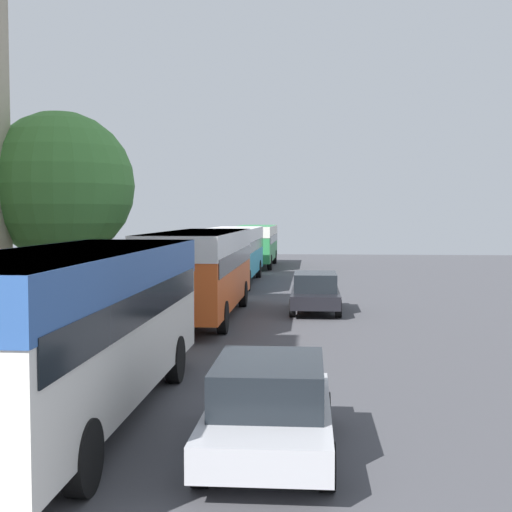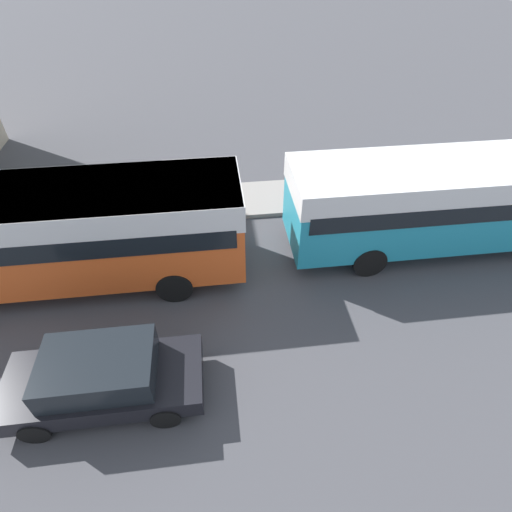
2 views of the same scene
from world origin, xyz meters
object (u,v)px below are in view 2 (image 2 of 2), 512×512
(car_crossing, at_px, (102,377))
(pedestrian_near_curb, at_px, (94,192))
(bus_following, at_px, (46,226))
(bus_third_in_line, at_px, (479,192))

(car_crossing, bearing_deg, pedestrian_near_curb, 10.77)
(car_crossing, bearing_deg, bus_following, 24.24)
(bus_following, xyz_separation_m, pedestrian_near_curb, (-3.00, 0.46, -0.87))
(bus_following, bearing_deg, car_crossing, 24.24)
(car_crossing, bearing_deg, bus_third_in_line, -67.84)
(pedestrian_near_curb, bearing_deg, car_crossing, 10.77)
(bus_following, relative_size, car_crossing, 2.45)
(car_crossing, relative_size, pedestrian_near_curb, 2.28)
(bus_following, xyz_separation_m, bus_third_in_line, (-0.32, 12.34, -0.07))
(bus_following, relative_size, bus_third_in_line, 0.90)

